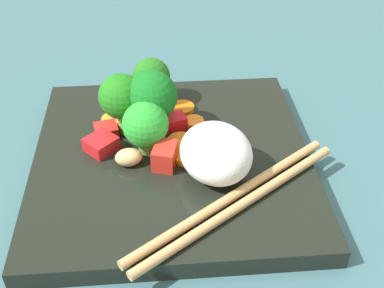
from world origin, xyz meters
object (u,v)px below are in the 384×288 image
(square_plate, at_px, (172,161))
(broccoli_floret_3, at_px, (122,98))
(carrot_slice_4, at_px, (116,120))
(rice_mound, at_px, (216,153))
(chopstick_pair, at_px, (236,201))

(square_plate, distance_m, broccoli_floret_3, 0.08)
(square_plate, distance_m, carrot_slice_4, 0.08)
(rice_mound, relative_size, carrot_slice_4, 2.43)
(square_plate, relative_size, carrot_slice_4, 9.03)
(carrot_slice_4, relative_size, chopstick_pair, 0.14)
(carrot_slice_4, bearing_deg, broccoli_floret_3, 123.60)
(broccoli_floret_3, xyz_separation_m, carrot_slice_4, (0.01, -0.01, -0.04))
(broccoli_floret_3, bearing_deg, carrot_slice_4, -56.40)
(broccoli_floret_3, xyz_separation_m, chopstick_pair, (-0.09, 0.12, -0.04))
(square_plate, height_order, rice_mound, rice_mound)
(square_plate, relative_size, rice_mound, 3.72)
(chopstick_pair, bearing_deg, square_plate, 90.19)
(square_plate, xyz_separation_m, rice_mound, (-0.04, 0.04, 0.04))
(rice_mound, relative_size, broccoli_floret_3, 1.12)
(rice_mound, distance_m, chopstick_pair, 0.05)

